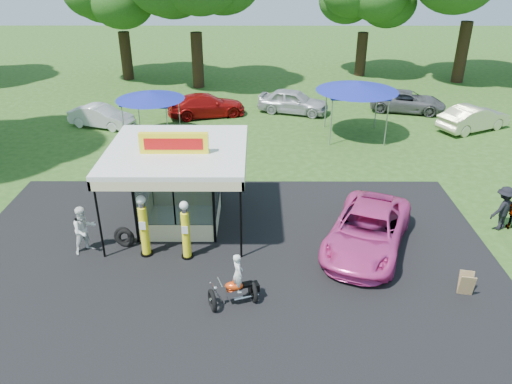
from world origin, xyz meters
TOP-DOWN VIEW (x-y plane):
  - ground at (0.00, 0.00)m, footprint 120.00×120.00m
  - asphalt_apron at (0.00, 2.00)m, footprint 20.00×14.00m
  - gas_station_kiosk at (-2.00, 4.99)m, footprint 5.40×5.40m
  - gas_pump_left at (-3.01, 2.62)m, footprint 0.47×0.47m
  - gas_pump_right at (-1.46, 2.44)m, footprint 0.44×0.44m
  - motorcycle at (0.47, -0.16)m, footprint 1.71×1.23m
  - spare_tires at (-3.99, 3.31)m, footprint 0.89×0.57m
  - a_frame_sign at (8.06, 0.29)m, footprint 0.50×0.50m
  - kiosk_car at (-2.00, 7.20)m, footprint 2.82×1.13m
  - pink_sedan at (5.31, 3.12)m, footprint 4.60×6.25m
  - spectator_west at (-5.32, 2.88)m, footprint 1.16×1.16m
  - spectator_east_a at (11.05, 4.60)m, footprint 1.41×1.22m
  - bg_car_a at (-8.72, 17.16)m, footprint 4.40×2.71m
  - bg_car_b at (-2.28, 19.36)m, footprint 5.56×3.43m
  - bg_car_c at (3.59, 20.08)m, footprint 5.12×3.30m
  - bg_car_d at (11.52, 20.47)m, footprint 5.49×3.54m
  - bg_car_e at (14.56, 16.61)m, footprint 4.94×3.59m
  - tent_west at (-5.10, 15.32)m, footprint 4.01×4.01m
  - tent_east at (6.94, 15.51)m, footprint 4.80×4.80m

SIDE VIEW (x-z plane):
  - ground at x=0.00m, z-range 0.00..0.00m
  - asphalt_apron at x=0.00m, z-range 0.00..0.04m
  - spare_tires at x=-3.99m, z-range -0.01..0.74m
  - a_frame_sign at x=8.06m, z-range 0.01..0.85m
  - kiosk_car at x=-2.00m, z-range 0.00..0.96m
  - bg_car_a at x=-8.72m, z-range 0.00..1.37m
  - bg_car_d at x=11.52m, z-range 0.00..1.41m
  - bg_car_b at x=-2.28m, z-range 0.00..1.50m
  - motorcycle at x=0.47m, z-range -0.22..1.73m
  - bg_car_e at x=14.56m, z-range 0.00..1.55m
  - pink_sedan at x=5.31m, z-range 0.00..1.58m
  - bg_car_c at x=3.59m, z-range 0.00..1.62m
  - spectator_east_a at x=11.05m, z-range 0.00..1.89m
  - spectator_west at x=-5.32m, z-range 0.00..1.89m
  - gas_pump_right at x=-1.46m, z-range -0.05..2.33m
  - gas_pump_left at x=-3.01m, z-range -0.05..2.46m
  - gas_station_kiosk at x=-2.00m, z-range -0.31..3.87m
  - tent_west at x=-5.10m, z-range 1.14..3.94m
  - tent_east at x=6.94m, z-range 1.36..4.71m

